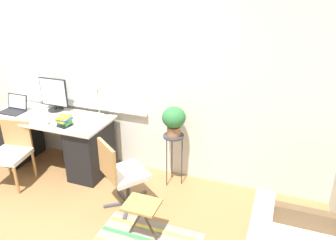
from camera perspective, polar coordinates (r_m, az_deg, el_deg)
ground_plane at (r=4.45m, az=-14.40°, el=-11.44°), size 14.00×14.00×0.00m
wall_back_with_window at (r=4.50m, az=-10.62°, el=8.41°), size 9.00×0.12×2.70m
desk at (r=4.89m, az=-19.54°, el=-3.28°), size 1.74×0.71×0.76m
laptop at (r=5.09m, az=-25.25°, el=1.89°), size 0.33×0.26×0.23m
monitor at (r=4.86m, az=-19.26°, el=4.18°), size 0.43×0.22×0.47m
keyboard at (r=4.64m, az=-22.36°, el=-0.14°), size 0.34×0.12×0.02m
mouse at (r=4.50m, az=-20.03°, el=-0.40°), size 0.03×0.06×0.03m
desk_lamp at (r=4.38m, az=-12.07°, el=3.84°), size 0.12×0.12×0.45m
book_stack at (r=4.35m, az=-17.61°, el=-0.12°), size 0.18×0.20×0.13m
desk_chair_wooden at (r=4.69m, az=-25.63°, el=-4.90°), size 0.51×0.52×0.81m
office_chair_swivel at (r=3.80m, az=-8.15°, el=-9.11°), size 0.61×0.62×0.87m
plant_stand at (r=4.12m, az=0.99°, el=-3.75°), size 0.27×0.27×0.69m
potted_plant at (r=3.99m, az=1.02°, el=0.14°), size 0.29×0.29×0.37m
floor_rug_striped at (r=3.60m, az=-3.56°, el=-20.16°), size 1.08×0.59×0.01m
folding_stool at (r=3.42m, az=-4.57°, el=-14.94°), size 0.35×0.30×0.42m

